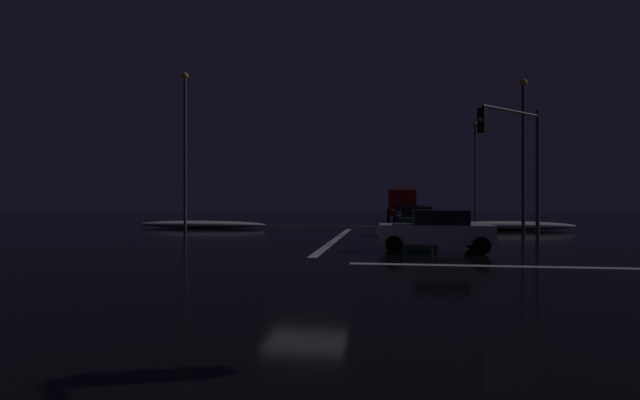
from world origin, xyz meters
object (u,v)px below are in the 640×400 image
Objects in this scene: sedan_orange at (413,217)px; streetlamp_right_near at (523,144)px; sedan_green at (416,221)px; sedan_white_crossing at (436,230)px; streetlamp_right_far at (475,164)px; streetlamp_left_near at (185,140)px; box_truck at (401,202)px; traffic_signal_ne at (516,147)px; sedan_blue at (406,214)px.

streetlamp_right_near reaches higher than sedan_orange.
sedan_green is at bearing -156.83° from streetlamp_right_near.
sedan_green is 8.18m from sedan_white_crossing.
streetlamp_right_near is 1.00× the size of streetlamp_right_far.
streetlamp_left_near is at bearing 169.41° from sedan_green.
box_truck reaches higher than sedan_orange.
sedan_blue is at bearing 104.69° from traffic_signal_ne.
traffic_signal_ne is at bearing -107.31° from streetlamp_right_near.
sedan_orange is 0.48× the size of streetlamp_right_far.
streetlamp_left_near reaches higher than sedan_green.
sedan_green is 6.31m from sedan_orange.
sedan_blue is at bearing -137.77° from streetlamp_right_far.
traffic_signal_ne reaches higher than sedan_blue.
traffic_signal_ne is 0.70× the size of streetlamp_right_near.
traffic_signal_ne is (4.38, -16.71, 3.55)m from sedan_blue.
sedan_blue is 9.71m from streetlamp_right_far.
sedan_green is 1.00× the size of sedan_orange.
sedan_orange is at bearing 90.56° from sedan_white_crossing.
traffic_signal_ne is 22.65m from streetlamp_right_far.
sedan_green is 0.69× the size of traffic_signal_ne.
sedan_blue is 12.80m from streetlamp_right_near.
streetlamp_right_far reaches higher than sedan_white_crossing.
box_truck is 22.91m from streetlamp_left_near.
sedan_blue is 17.64m from traffic_signal_ne.
streetlamp_right_far reaches higher than traffic_signal_ne.
traffic_signal_ne is (4.26, -3.84, 3.55)m from sedan_green.
sedan_white_crossing is at bearing -132.47° from traffic_signal_ne.
streetlamp_left_near is (-14.72, 10.88, 4.96)m from sedan_white_crossing.
sedan_orange is 14.49m from sedan_white_crossing.
streetlamp_right_far reaches higher than sedan_orange.
sedan_white_crossing is 27.89m from streetlamp_right_far.
sedan_green is at bearing 92.05° from sedan_white_crossing.
streetlamp_right_near reaches higher than box_truck.
box_truck is 1.32× the size of traffic_signal_ne.
traffic_signal_ne is 0.62× the size of streetlamp_left_near.
box_truck is at bearing 90.82° from sedan_green.
streetlamp_right_near reaches higher than sedan_white_crossing.
sedan_white_crossing is 0.48× the size of streetlamp_right_far.
sedan_white_crossing is at bearing -88.83° from box_truck.
sedan_orange is 13.98m from box_truck.
streetlamp_right_near and streetlamp_right_far have the same top height.
traffic_signal_ne is 6.90m from streetlamp_right_near.
sedan_orange is 1.00× the size of sedan_blue.
traffic_signal_ne is (4.11, -10.15, 3.55)m from sedan_orange.
sedan_white_crossing is at bearing -88.89° from sedan_blue.
sedan_white_crossing is (0.41, -21.05, 0.00)m from sedan_blue.
streetlamp_left_near is at bearing -166.08° from sedan_orange.
streetlamp_left_near is (-14.31, -10.17, 4.96)m from sedan_blue.
sedan_white_crossing is at bearing -89.44° from sedan_orange.
streetlamp_right_near is at bearing 61.08° from sedan_white_crossing.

